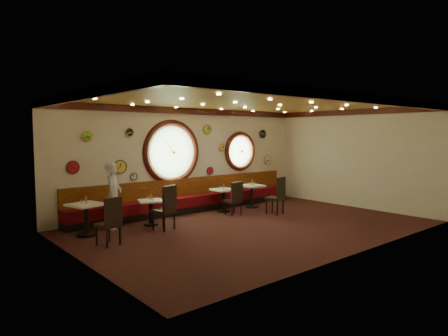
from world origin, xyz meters
TOP-DOWN VIEW (x-y plane):
  - floor at (0.00, 0.00)m, footprint 9.00×6.00m
  - ceiling at (0.00, 0.00)m, footprint 9.00×6.00m
  - wall_back at (0.00, 3.00)m, footprint 9.00×0.02m
  - wall_front at (0.00, -3.00)m, footprint 9.00×0.02m
  - wall_left at (-4.50, 0.00)m, footprint 0.02×6.00m
  - wall_right at (4.50, 0.00)m, footprint 0.02×6.00m
  - molding_back at (0.00, 2.95)m, footprint 9.00×0.10m
  - molding_front at (0.00, -2.95)m, footprint 9.00×0.10m
  - molding_left at (-4.45, 0.00)m, footprint 0.10×6.00m
  - molding_right at (4.45, 0.00)m, footprint 0.10×6.00m
  - banquette_base at (0.00, 2.72)m, footprint 8.00×0.55m
  - banquette_seat at (0.00, 2.72)m, footprint 8.00×0.55m
  - banquette_back at (0.00, 2.94)m, footprint 8.00×0.10m
  - porthole_left_glass at (-0.60, 3.00)m, footprint 1.66×0.02m
  - porthole_left_frame at (-0.60, 2.98)m, footprint 1.98×0.18m
  - porthole_left_ring at (-0.60, 2.95)m, footprint 1.61×0.03m
  - porthole_right_glass at (2.20, 3.00)m, footprint 1.10×0.02m
  - porthole_right_frame at (2.20, 2.98)m, footprint 1.38×0.18m
  - porthole_right_ring at (2.20, 2.95)m, footprint 1.09×0.03m
  - wall_clock_0 at (-2.00, 2.96)m, footprint 0.24×0.03m
  - wall_clock_1 at (1.35, 2.96)m, footprint 0.22×0.03m
  - wall_clock_2 at (3.55, 2.96)m, footprint 0.34×0.03m
  - wall_clock_3 at (-2.30, 2.96)m, footprint 0.36×0.03m
  - wall_clock_4 at (0.75, 2.96)m, footprint 0.30×0.03m
  - wall_clock_5 at (0.85, 2.96)m, footprint 0.24×0.03m
  - wall_clock_6 at (-3.60, 2.96)m, footprint 0.32×0.03m
  - wall_clock_7 at (-1.90, 2.96)m, footprint 0.20×0.03m
  - wall_clock_8 at (3.30, 2.96)m, footprint 0.28×0.03m
  - wall_clock_9 at (-3.20, 2.96)m, footprint 0.26×0.03m
  - table_a at (-3.70, 1.87)m, footprint 0.87×0.87m
  - table_b at (-1.97, 1.89)m, footprint 0.78×0.78m
  - table_c at (0.67, 2.05)m, footprint 0.68×0.68m
  - table_d at (1.85, 2.02)m, footprint 0.73×0.73m
  - chair_a at (-3.61, 0.72)m, footprint 0.54×0.54m
  - chair_b at (-1.94, 1.14)m, footprint 0.59×0.59m
  - chair_c at (0.58, 1.41)m, footprint 0.44×0.44m
  - chair_d at (1.68, 0.71)m, footprint 0.57×0.57m
  - condiment_a_salt at (-3.78, 1.94)m, footprint 0.03×0.03m
  - condiment_b_salt at (-2.01, 1.94)m, footprint 0.04×0.04m
  - condiment_c_salt at (0.56, 2.10)m, footprint 0.04×0.04m
  - condiment_d_salt at (1.80, 2.04)m, footprint 0.03×0.03m
  - condiment_a_pepper at (-3.71, 1.81)m, footprint 0.03×0.03m
  - condiment_b_pepper at (-1.95, 1.81)m, footprint 0.04×0.04m
  - condiment_c_pepper at (0.66, 2.07)m, footprint 0.04×0.04m
  - condiment_d_pepper at (1.92, 1.96)m, footprint 0.04×0.04m
  - condiment_a_bottle at (-3.65, 1.97)m, footprint 0.05×0.05m
  - condiment_b_bottle at (-1.91, 1.96)m, footprint 0.05×0.05m
  - condiment_c_bottle at (0.73, 2.12)m, footprint 0.05×0.05m
  - condiment_d_bottle at (1.93, 2.09)m, footprint 0.06×0.06m
  - waiter at (-2.86, 2.20)m, footprint 0.71×0.73m

SIDE VIEW (x-z plane):
  - floor at x=0.00m, z-range 0.00..0.00m
  - banquette_base at x=0.00m, z-range 0.00..0.20m
  - banquette_seat at x=0.00m, z-range 0.20..0.50m
  - table_b at x=-1.97m, z-range 0.09..0.76m
  - table_c at x=0.67m, z-range 0.09..0.80m
  - table_d at x=1.85m, z-range 0.10..0.84m
  - table_a at x=-3.70m, z-range 0.10..0.88m
  - chair_c at x=0.58m, z-range 0.26..0.88m
  - chair_a at x=-3.61m, z-range 0.28..0.93m
  - chair_d at x=1.68m, z-range 0.29..0.98m
  - chair_b at x=-1.94m, z-range 0.30..0.99m
  - condiment_b_salt at x=-2.01m, z-range 0.67..0.77m
  - condiment_b_pepper at x=-1.95m, z-range 0.67..0.77m
  - condiment_b_bottle at x=-1.91m, z-range 0.67..0.83m
  - banquette_back at x=0.00m, z-range 0.48..1.02m
  - condiment_c_salt at x=0.56m, z-range 0.71..0.81m
  - condiment_c_pepper at x=0.66m, z-range 0.71..0.82m
  - condiment_d_salt at x=1.80m, z-range 0.74..0.84m
  - condiment_c_bottle at x=0.73m, z-range 0.71..0.88m
  - condiment_d_pepper at x=1.92m, z-range 0.74..0.85m
  - condiment_a_pepper at x=-3.71m, z-range 0.78..0.86m
  - condiment_a_salt at x=-3.78m, z-range 0.78..0.87m
  - condiment_d_bottle at x=1.93m, z-range 0.74..0.92m
  - waiter at x=-2.86m, z-range 0.00..1.70m
  - condiment_a_bottle at x=-3.65m, z-range 0.78..0.94m
  - wall_clock_5 at x=0.85m, z-range 1.08..1.32m
  - wall_clock_7 at x=-1.90m, z-range 1.10..1.30m
  - wall_clock_2 at x=3.55m, z-range 1.28..1.62m
  - wall_clock_3 at x=-2.30m, z-range 1.32..1.68m
  - wall_clock_6 at x=-3.60m, z-range 1.39..1.71m
  - wall_back at x=0.00m, z-range 0.00..3.20m
  - wall_front at x=0.00m, z-range 0.00..3.20m
  - wall_left at x=-4.50m, z-range 0.00..3.20m
  - wall_right at x=4.50m, z-range 0.00..3.20m
  - porthole_right_ring at x=2.20m, z-range 1.26..2.34m
  - porthole_right_glass at x=2.20m, z-range 1.25..2.35m
  - porthole_right_frame at x=2.20m, z-range 1.11..2.49m
  - porthole_left_glass at x=-0.60m, z-range 1.02..2.68m
  - porthole_left_frame at x=-0.60m, z-range 0.86..2.84m
  - porthole_left_ring at x=-0.60m, z-range 1.04..2.66m
  - wall_clock_1 at x=1.35m, z-range 1.84..2.06m
  - wall_clock_9 at x=-3.20m, z-range 2.22..2.48m
  - wall_clock_8 at x=3.30m, z-range 2.26..2.54m
  - wall_clock_0 at x=-2.00m, z-range 2.33..2.57m
  - wall_clock_4 at x=0.75m, z-range 2.40..2.70m
  - molding_back at x=0.00m, z-range 3.02..3.20m
  - molding_front at x=0.00m, z-range 3.02..3.20m
  - molding_left at x=-4.45m, z-range 3.02..3.20m
  - molding_right at x=4.45m, z-range 3.02..3.20m
  - ceiling at x=0.00m, z-range 3.19..3.21m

